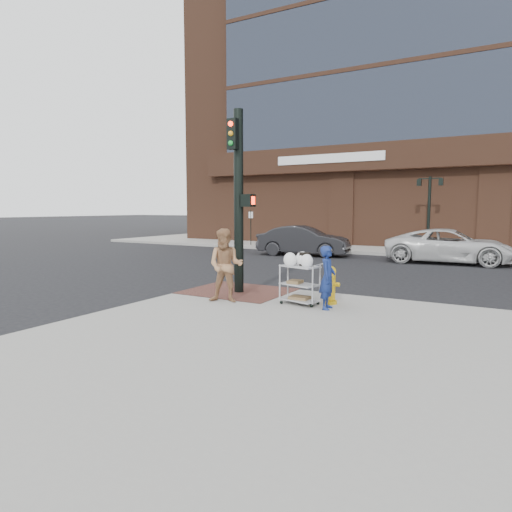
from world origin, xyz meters
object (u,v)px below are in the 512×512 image
Objects in this scene: traffic_signal_pole at (239,196)px; utility_cart at (300,281)px; woman_blue at (328,278)px; lamp_post at (429,206)px; fire_hydrant at (331,285)px; pedestrian_tan at (226,266)px; sedan_dark at (303,241)px; minivan_white at (450,246)px.

traffic_signal_pole reaches higher than utility_cart.
woman_blue is 1.15× the size of utility_cart.
fire_hydrant is (0.29, -15.41, -1.99)m from lamp_post.
pedestrian_tan is 0.39× the size of sedan_dark.
traffic_signal_pole is at bearing 156.97° from minivan_white.
pedestrian_tan is at bearing 160.46° from minivan_white.
lamp_post is 15.94m from utility_cart.
utility_cart is at bearing 2.35° from pedestrian_tan.
woman_blue is 12.34m from minivan_white.
woman_blue is at bearing -88.51° from lamp_post.
utility_cart is at bearing -164.78° from sedan_dark.
sedan_dark is 12.83m from fire_hydrant.
sedan_dark is 3.70× the size of utility_cart.
minivan_white is at bearing 83.76° from fire_hydrant.
traffic_signal_pole is 3.54m from fire_hydrant.
woman_blue is (0.42, -15.98, -1.73)m from lamp_post.
utility_cart is 0.77m from fire_hydrant.
lamp_post is 7.06m from sedan_dark.
woman_blue is at bearing -162.01° from sedan_dark.
traffic_signal_pole reaches higher than minivan_white.
sedan_dark is 7.11m from minivan_white.
pedestrian_tan reaches higher than woman_blue.
utility_cart is (1.71, 0.68, -0.34)m from pedestrian_tan.
minivan_white is 5.97× the size of fire_hydrant.
lamp_post is at bearing -8.21° from woman_blue.
minivan_white reaches higher than utility_cart.
woman_blue reaches higher than utility_cart.
fire_hydrant is at bearing 5.77° from pedestrian_tan.
sedan_dark is 5.09× the size of fire_hydrant.
woman_blue is at bearing -77.23° from fire_hydrant.
traffic_signal_pole is at bearing 65.76° from woman_blue.
minivan_white is at bearing -66.98° from lamp_post.
woman_blue is at bearing -7.28° from pedestrian_tan.
pedestrian_tan is at bearing -72.21° from traffic_signal_pole.
traffic_signal_pole is 3.37× the size of woman_blue.
sedan_dark is (-5.95, 12.00, -0.11)m from woman_blue.
traffic_signal_pole is 12.40m from minivan_white.
minivan_white is 11.79m from fire_hydrant.
pedestrian_tan is (0.41, -1.28, -1.76)m from traffic_signal_pole.
lamp_post reaches higher than sedan_dark.
traffic_signal_pole reaches higher than lamp_post.
pedestrian_tan is 13.32m from minivan_white.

